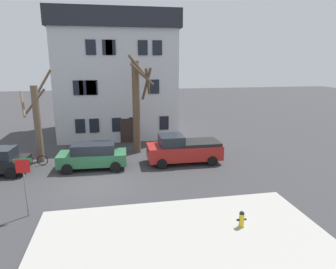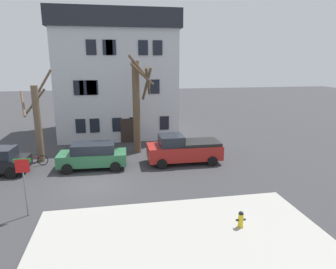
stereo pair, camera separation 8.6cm
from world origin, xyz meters
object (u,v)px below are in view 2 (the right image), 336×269
(tree_bare_mid, at_px, (138,104))
(pickup_truck_red, at_px, (183,149))
(building_main, at_px, (117,75))
(fire_hydrant, at_px, (241,219))
(tree_bare_near, at_px, (37,120))
(car_green_wagon, at_px, (93,155))
(street_sign_pole, at_px, (24,176))
(bicycle_leaning, at_px, (34,161))

(tree_bare_mid, xyz_separation_m, pickup_truck_red, (2.87, -3.01, -2.85))
(building_main, height_order, fire_hydrant, building_main)
(tree_bare_near, distance_m, car_green_wagon, 4.80)
(building_main, xyz_separation_m, street_sign_pole, (-4.52, -16.60, -3.72))
(car_green_wagon, distance_m, street_sign_pole, 6.54)
(pickup_truck_red, height_order, fire_hydrant, pickup_truck_red)
(building_main, xyz_separation_m, fire_hydrant, (4.63, -19.46, -5.16))
(building_main, bearing_deg, pickup_truck_red, -68.32)
(tree_bare_mid, distance_m, bicycle_leaning, 8.22)
(fire_hydrant, distance_m, street_sign_pole, 9.69)
(car_green_wagon, relative_size, bicycle_leaning, 2.56)
(pickup_truck_red, relative_size, fire_hydrant, 7.17)
(pickup_truck_red, relative_size, street_sign_pole, 1.85)
(building_main, distance_m, bicycle_leaning, 12.33)
(street_sign_pole, bearing_deg, tree_bare_mid, 56.80)
(tree_bare_near, relative_size, bicycle_leaning, 3.67)
(car_green_wagon, distance_m, fire_hydrant, 10.94)
(fire_hydrant, xyz_separation_m, bicycle_leaning, (-10.49, 9.98, -0.12))
(building_main, bearing_deg, bicycle_leaning, -121.74)
(pickup_truck_red, bearing_deg, fire_hydrant, -87.39)
(pickup_truck_red, distance_m, bicycle_leaning, 10.17)
(pickup_truck_red, relative_size, bicycle_leaning, 2.91)
(building_main, xyz_separation_m, tree_bare_near, (-5.65, -8.49, -2.70))
(tree_bare_near, xyz_separation_m, car_green_wagon, (3.74, -2.20, -2.05))
(tree_bare_near, height_order, bicycle_leaning, tree_bare_near)
(pickup_truck_red, bearing_deg, bicycle_leaning, 173.47)
(pickup_truck_red, bearing_deg, tree_bare_mid, 133.63)
(building_main, relative_size, pickup_truck_red, 2.19)
(bicycle_leaning, bearing_deg, tree_bare_mid, 14.41)
(building_main, relative_size, street_sign_pole, 4.06)
(pickup_truck_red, distance_m, fire_hydrant, 8.85)
(tree_bare_near, bearing_deg, fire_hydrant, -46.87)
(tree_bare_mid, bearing_deg, bicycle_leaning, -165.59)
(pickup_truck_red, height_order, bicycle_leaning, pickup_truck_red)
(car_green_wagon, bearing_deg, street_sign_pole, -113.86)
(tree_bare_mid, bearing_deg, tree_bare_near, -172.94)
(pickup_truck_red, bearing_deg, tree_bare_near, 167.76)
(tree_bare_mid, bearing_deg, car_green_wagon, -136.73)
(fire_hydrant, bearing_deg, tree_bare_mid, 105.45)
(tree_bare_mid, height_order, bicycle_leaning, tree_bare_mid)
(car_green_wagon, bearing_deg, pickup_truck_red, 0.56)
(street_sign_pole, distance_m, bicycle_leaning, 7.41)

